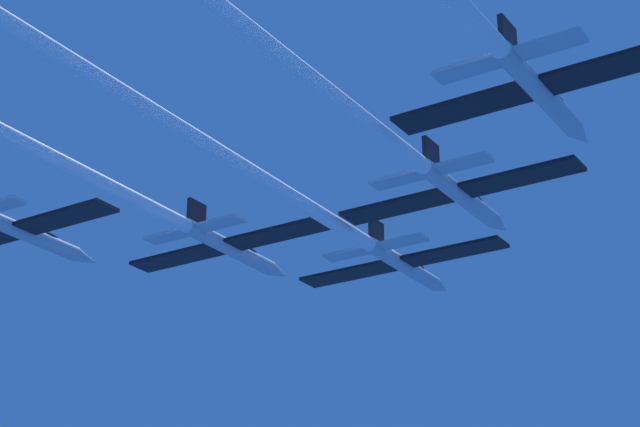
{
  "coord_description": "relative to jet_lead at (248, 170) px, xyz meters",
  "views": [
    {
      "loc": [
        42.21,
        -80.44,
        -33.25
      ],
      "look_at": [
        -0.09,
        -13.71,
        -0.05
      ],
      "focal_mm": 63.02,
      "sensor_mm": 36.0,
      "label": 1
    }
  ],
  "objects": [
    {
      "name": "jet_right_wing",
      "position": [
        10.26,
        -7.34,
        0.35
      ],
      "size": [
        18.92,
        66.38,
        3.13
      ],
      "color": "#B2BAC6"
    },
    {
      "name": "jet_lead",
      "position": [
        0.0,
        0.0,
        0.0
      ],
      "size": [
        18.92,
        72.43,
        3.13
      ],
      "color": "#B2BAC6"
    }
  ]
}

